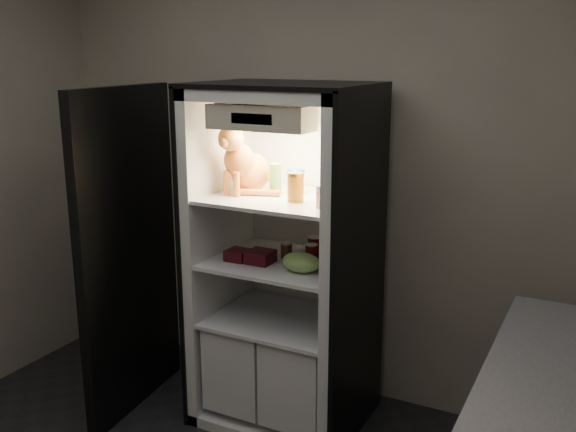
% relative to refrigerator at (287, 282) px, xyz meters
% --- Properties ---
extents(room_shell, '(3.60, 3.60, 3.60)m').
position_rel_refrigerator_xyz_m(room_shell, '(0.00, -1.38, 0.83)').
color(room_shell, white).
rests_on(room_shell, floor).
extents(refrigerator, '(0.90, 0.72, 1.88)m').
position_rel_refrigerator_xyz_m(refrigerator, '(0.00, 0.00, 0.00)').
color(refrigerator, white).
rests_on(refrigerator, floor).
extents(fridge_door, '(0.16, 0.87, 1.85)m').
position_rel_refrigerator_xyz_m(fridge_door, '(-0.84, -0.31, 0.12)').
color(fridge_door, black).
rests_on(fridge_door, floor).
extents(tabby_cat, '(0.33, 0.39, 0.40)m').
position_rel_refrigerator_xyz_m(tabby_cat, '(-0.22, -0.06, 0.65)').
color(tabby_cat, orange).
rests_on(tabby_cat, refrigerator).
extents(parmesan_shaker, '(0.06, 0.06, 0.16)m').
position_rel_refrigerator_xyz_m(parmesan_shaker, '(-0.06, -0.02, 0.58)').
color(parmesan_shaker, green).
rests_on(parmesan_shaker, refrigerator).
extents(mayo_tub, '(0.09, 0.09, 0.13)m').
position_rel_refrigerator_xyz_m(mayo_tub, '(0.03, 0.05, 0.56)').
color(mayo_tub, white).
rests_on(mayo_tub, refrigerator).
extents(salsa_jar, '(0.08, 0.08, 0.15)m').
position_rel_refrigerator_xyz_m(salsa_jar, '(0.12, -0.13, 0.57)').
color(salsa_jar, maroon).
rests_on(salsa_jar, refrigerator).
extents(pepper_jar, '(0.11, 0.11, 0.19)m').
position_rel_refrigerator_xyz_m(pepper_jar, '(0.29, 0.06, 0.59)').
color(pepper_jar, '#A61E16').
rests_on(pepper_jar, refrigerator).
extents(cream_carton, '(0.06, 0.06, 0.11)m').
position_rel_refrigerator_xyz_m(cream_carton, '(0.30, -0.19, 0.55)').
color(cream_carton, white).
rests_on(cream_carton, refrigerator).
extents(soda_can_a, '(0.07, 0.07, 0.14)m').
position_rel_refrigerator_xyz_m(soda_can_a, '(0.16, -0.00, 0.22)').
color(soda_can_a, black).
rests_on(soda_can_a, refrigerator).
extents(soda_can_b, '(0.07, 0.07, 0.14)m').
position_rel_refrigerator_xyz_m(soda_can_b, '(0.27, -0.07, 0.22)').
color(soda_can_b, black).
rests_on(soda_can_b, refrigerator).
extents(soda_can_c, '(0.07, 0.07, 0.12)m').
position_rel_refrigerator_xyz_m(soda_can_c, '(0.19, -0.09, 0.21)').
color(soda_can_c, black).
rests_on(soda_can_c, refrigerator).
extents(condiment_jar, '(0.06, 0.06, 0.09)m').
position_rel_refrigerator_xyz_m(condiment_jar, '(0.00, -0.01, 0.19)').
color(condiment_jar, '#552F18').
rests_on(condiment_jar, refrigerator).
extents(grape_bag, '(0.20, 0.15, 0.10)m').
position_rel_refrigerator_xyz_m(grape_bag, '(0.18, -0.19, 0.20)').
color(grape_bag, '#79AA4F').
rests_on(grape_bag, refrigerator).
extents(berry_box_left, '(0.12, 0.12, 0.06)m').
position_rel_refrigerator_xyz_m(berry_box_left, '(-0.21, -0.17, 0.18)').
color(berry_box_left, '#4C0C12').
rests_on(berry_box_left, refrigerator).
extents(berry_box_right, '(0.13, 0.13, 0.07)m').
position_rel_refrigerator_xyz_m(berry_box_right, '(-0.08, -0.15, 0.18)').
color(berry_box_right, '#4C0C12').
rests_on(berry_box_right, refrigerator).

